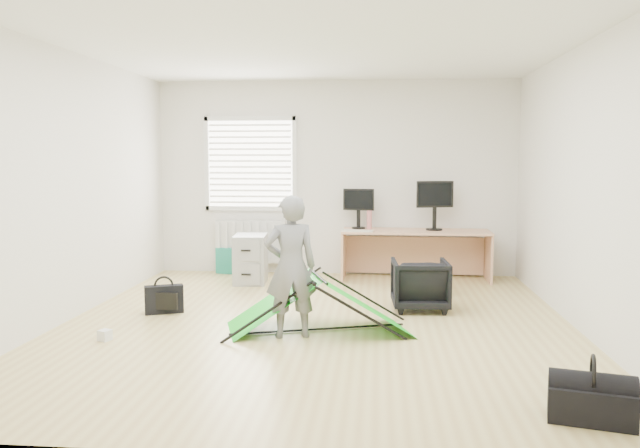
# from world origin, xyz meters

# --- Properties ---
(ground) EXTENTS (5.50, 5.50, 0.00)m
(ground) POSITION_xyz_m (0.00, 0.00, 0.00)
(ground) COLOR tan
(ground) RESTS_ON ground
(back_wall) EXTENTS (5.00, 0.02, 2.70)m
(back_wall) POSITION_xyz_m (0.00, 2.75, 1.35)
(back_wall) COLOR silver
(back_wall) RESTS_ON ground
(window) EXTENTS (1.20, 0.06, 1.20)m
(window) POSITION_xyz_m (-1.20, 2.71, 1.55)
(window) COLOR silver
(window) RESTS_ON back_wall
(radiator) EXTENTS (1.00, 0.12, 0.60)m
(radiator) POSITION_xyz_m (-1.20, 2.67, 0.45)
(radiator) COLOR silver
(radiator) RESTS_ON back_wall
(desk) EXTENTS (1.97, 0.66, 0.67)m
(desk) POSITION_xyz_m (1.10, 2.39, 0.33)
(desk) COLOR tan
(desk) RESTS_ON ground
(filing_cabinet) EXTENTS (0.45, 0.57, 0.63)m
(filing_cabinet) POSITION_xyz_m (-1.06, 1.97, 0.32)
(filing_cabinet) COLOR #999B9E
(filing_cabinet) RESTS_ON ground
(monitor_left) EXTENTS (0.43, 0.15, 0.40)m
(monitor_left) POSITION_xyz_m (0.33, 2.52, 0.87)
(monitor_left) COLOR black
(monitor_left) RESTS_ON desk
(monitor_right) EXTENTS (0.52, 0.25, 0.48)m
(monitor_right) POSITION_xyz_m (1.35, 2.43, 0.91)
(monitor_right) COLOR black
(monitor_right) RESTS_ON desk
(keyboard) EXTENTS (0.43, 0.19, 0.02)m
(keyboard) POSITION_xyz_m (0.33, 2.17, 0.68)
(keyboard) COLOR beige
(keyboard) RESTS_ON desk
(thermos) EXTENTS (0.08, 0.08, 0.25)m
(thermos) POSITION_xyz_m (0.48, 2.49, 0.79)
(thermos) COLOR #C06C6B
(thermos) RESTS_ON desk
(office_chair) EXTENTS (0.62, 0.63, 0.55)m
(office_chair) POSITION_xyz_m (1.05, 0.70, 0.27)
(office_chair) COLOR black
(office_chair) RESTS_ON ground
(person) EXTENTS (0.54, 0.43, 1.30)m
(person) POSITION_xyz_m (-0.19, -0.45, 0.65)
(person) COLOR slate
(person) RESTS_ON ground
(kite) EXTENTS (1.83, 1.22, 0.52)m
(kite) POSITION_xyz_m (0.04, -0.23, 0.26)
(kite) COLOR #11BB1A
(kite) RESTS_ON ground
(storage_crate) EXTENTS (0.55, 0.42, 0.29)m
(storage_crate) POSITION_xyz_m (1.15, 1.49, 0.14)
(storage_crate) COLOR silver
(storage_crate) RESTS_ON ground
(tote_bag) EXTENTS (0.33, 0.19, 0.36)m
(tote_bag) POSITION_xyz_m (-1.52, 2.60, 0.18)
(tote_bag) COLOR #1E8973
(tote_bag) RESTS_ON ground
(laptop_bag) EXTENTS (0.41, 0.26, 0.30)m
(laptop_bag) POSITION_xyz_m (-1.64, 0.29, 0.15)
(laptop_bag) COLOR black
(laptop_bag) RESTS_ON ground
(white_box) EXTENTS (0.13, 0.13, 0.10)m
(white_box) POSITION_xyz_m (-1.83, -0.73, 0.05)
(white_box) COLOR silver
(white_box) RESTS_ON ground
(duffel_bag) EXTENTS (0.56, 0.38, 0.22)m
(duffel_bag) POSITION_xyz_m (1.92, -2.12, 0.11)
(duffel_bag) COLOR black
(duffel_bag) RESTS_ON ground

